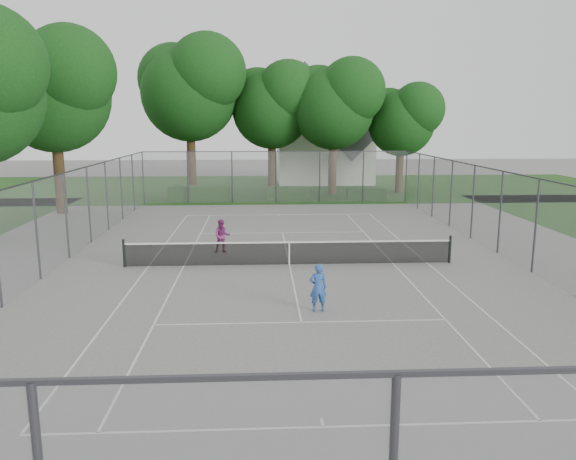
{
  "coord_description": "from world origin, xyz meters",
  "views": [
    {
      "loc": [
        -1.13,
        -21.32,
        5.58
      ],
      "look_at": [
        0.0,
        1.0,
        1.2
      ],
      "focal_mm": 35.0,
      "sensor_mm": 36.0,
      "label": 1
    }
  ],
  "objects_px": {
    "house": "(324,136)",
    "girl_player": "(318,288)",
    "tennis_net": "(289,252)",
    "woman_player": "(222,236)"
  },
  "relations": [
    {
      "from": "house",
      "to": "girl_player",
      "type": "height_order",
      "value": "house"
    },
    {
      "from": "tennis_net",
      "to": "house",
      "type": "height_order",
      "value": "house"
    },
    {
      "from": "girl_player",
      "to": "woman_player",
      "type": "bearing_deg",
      "value": -71.23
    },
    {
      "from": "house",
      "to": "woman_player",
      "type": "distance_m",
      "value": 28.75
    },
    {
      "from": "tennis_net",
      "to": "house",
      "type": "distance_m",
      "value": 30.36
    },
    {
      "from": "tennis_net",
      "to": "girl_player",
      "type": "xyz_separation_m",
      "value": [
        0.56,
        -5.46,
        0.22
      ]
    },
    {
      "from": "house",
      "to": "girl_player",
      "type": "distance_m",
      "value": 35.64
    },
    {
      "from": "girl_player",
      "to": "woman_player",
      "type": "relative_size",
      "value": 1.01
    },
    {
      "from": "woman_player",
      "to": "girl_player",
      "type": "bearing_deg",
      "value": -73.22
    },
    {
      "from": "house",
      "to": "woman_player",
      "type": "xyz_separation_m",
      "value": [
        -7.49,
        -27.54,
        -3.45
      ]
    }
  ]
}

